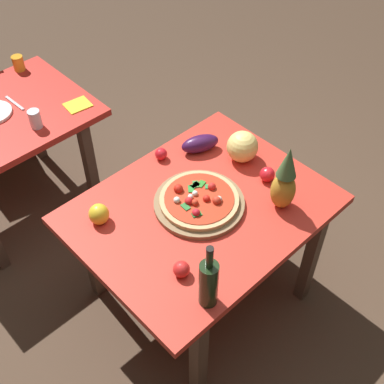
{
  "coord_description": "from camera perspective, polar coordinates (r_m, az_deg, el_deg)",
  "views": [
    {
      "loc": [
        -1.11,
        -1.1,
        2.46
      ],
      "look_at": [
        0.0,
        0.06,
        0.78
      ],
      "focal_mm": 46.91,
      "sensor_mm": 36.0,
      "label": 1
    }
  ],
  "objects": [
    {
      "name": "tomato_by_bottle",
      "position": [
        2.08,
        -1.22,
        -8.77
      ],
      "size": [
        0.07,
        0.07,
        0.07
      ],
      "primitive_type": "sphere",
      "color": "red",
      "rests_on": "display_table"
    },
    {
      "name": "knife_utensil",
      "position": [
        3.11,
        -19.53,
        9.51
      ],
      "size": [
        0.02,
        0.18,
        0.01
      ],
      "primitive_type": "cube",
      "rotation": [
        0.0,
        0.0,
        0.05
      ],
      "color": "silver",
      "rests_on": "background_table"
    },
    {
      "name": "pineapple_left",
      "position": [
        2.27,
        10.49,
        1.21
      ],
      "size": [
        0.11,
        0.11,
        0.35
      ],
      "color": "#BD892A",
      "rests_on": "display_table"
    },
    {
      "name": "ground_plane",
      "position": [
        2.92,
        0.87,
        -11.29
      ],
      "size": [
        10.0,
        10.0,
        0.0
      ],
      "primitive_type": "plane",
      "color": "#4C3828"
    },
    {
      "name": "tomato_near_board",
      "position": [
        2.56,
        -3.54,
        4.34
      ],
      "size": [
        0.06,
        0.06,
        0.06
      ],
      "primitive_type": "sphere",
      "color": "red",
      "rests_on": "display_table"
    },
    {
      "name": "drinking_glass_juice",
      "position": [
        3.38,
        -19.14,
        13.68
      ],
      "size": [
        0.07,
        0.07,
        0.09
      ],
      "primitive_type": "cylinder",
      "color": "orange",
      "rests_on": "background_table"
    },
    {
      "name": "tomato_beside_pepper",
      "position": [
        2.46,
        8.55,
        2.0
      ],
      "size": [
        0.07,
        0.07,
        0.07
      ],
      "primitive_type": "sphere",
      "color": "red",
      "rests_on": "display_table"
    },
    {
      "name": "napkin_folded",
      "position": [
        2.99,
        -12.86,
        9.62
      ],
      "size": [
        0.15,
        0.14,
        0.01
      ],
      "primitive_type": "cube",
      "rotation": [
        0.0,
        0.0,
        -0.12
      ],
      "color": "yellow",
      "rests_on": "background_table"
    },
    {
      "name": "pizza",
      "position": [
        2.31,
        0.82,
        -0.83
      ],
      "size": [
        0.37,
        0.37,
        0.06
      ],
      "color": "tan",
      "rests_on": "pizza_board"
    },
    {
      "name": "melon",
      "position": [
        2.53,
        5.75,
        5.15
      ],
      "size": [
        0.16,
        0.16,
        0.16
      ],
      "primitive_type": "sphere",
      "color": "#F2D674",
      "rests_on": "display_table"
    },
    {
      "name": "wine_bottle",
      "position": [
        1.93,
        1.9,
        -10.25
      ],
      "size": [
        0.08,
        0.08,
        0.34
      ],
      "color": "black",
      "rests_on": "display_table"
    },
    {
      "name": "eggplant",
      "position": [
        2.59,
        0.92,
        5.52
      ],
      "size": [
        0.22,
        0.16,
        0.09
      ],
      "primitive_type": "ellipsoid",
      "rotation": [
        0.0,
        0.0,
        2.74
      ],
      "color": "#3A1441",
      "rests_on": "display_table"
    },
    {
      "name": "display_table",
      "position": [
        2.4,
        1.03,
        -3.11
      ],
      "size": [
        1.16,
        0.91,
        0.73
      ],
      "color": "brown",
      "rests_on": "ground_plane"
    },
    {
      "name": "pizza_board",
      "position": [
        2.34,
        0.84,
        -1.28
      ],
      "size": [
        0.42,
        0.42,
        0.02
      ],
      "primitive_type": "cylinder",
      "color": "olive",
      "rests_on": "display_table"
    },
    {
      "name": "bell_pepper",
      "position": [
        2.28,
        -10.54,
        -2.49
      ],
      "size": [
        0.09,
        0.09,
        0.1
      ],
      "primitive_type": "ellipsoid",
      "color": "yellow",
      "rests_on": "display_table"
    },
    {
      "name": "drinking_glass_water",
      "position": [
        2.87,
        -17.41,
        7.93
      ],
      "size": [
        0.07,
        0.07,
        0.1
      ],
      "primitive_type": "cylinder",
      "color": "silver",
      "rests_on": "background_table"
    }
  ]
}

